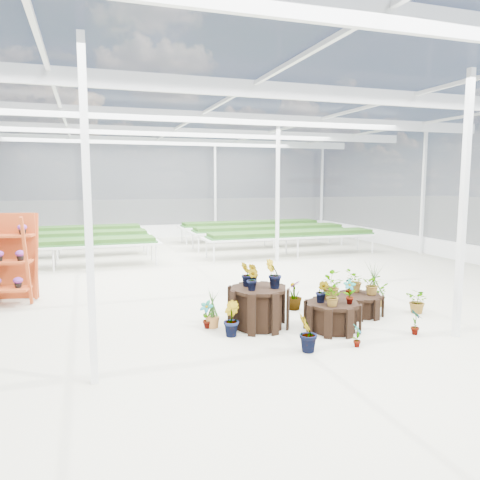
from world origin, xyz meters
name	(u,v)px	position (x,y,z in m)	size (l,w,h in m)	color
ground_plane	(225,296)	(0.00, 0.00, 0.00)	(24.00, 24.00, 0.00)	gray
greenhouse_shell	(225,200)	(0.00, 0.00, 2.25)	(18.00, 24.00, 4.50)	white
steel_frame	(225,200)	(0.00, 0.00, 2.25)	(18.00, 24.00, 4.50)	silver
nursery_benches	(171,241)	(0.00, 7.20, 0.42)	(16.00, 7.00, 0.84)	silver
plinth_tall	(258,307)	(-0.08, -2.44, 0.37)	(1.09, 1.09, 0.75)	black
plinth_mid	(332,316)	(1.12, -3.04, 0.26)	(0.98, 0.98, 0.52)	black
plinth_low	(359,305)	(2.12, -2.34, 0.21)	(0.92, 0.92, 0.42)	black
nursery_plants	(322,295)	(1.28, -2.33, 0.48)	(4.76, 2.94, 1.28)	#204214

